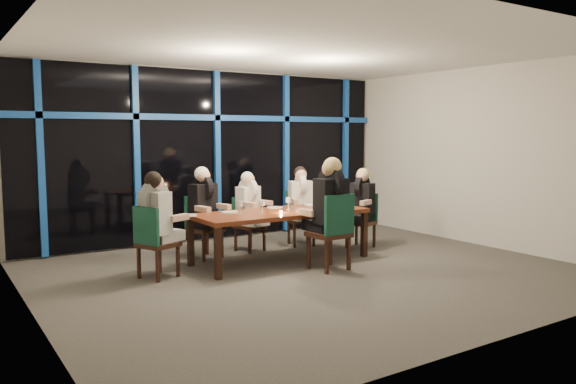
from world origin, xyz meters
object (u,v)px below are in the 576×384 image
chair_end_left (153,239)px  diner_near_mid (329,197)px  chair_far_left (202,223)px  chair_end_right (363,217)px  chair_near_mid (333,228)px  diner_far_right (301,194)px  diner_end_left (157,209)px  water_pitcher (325,203)px  chair_far_mid (247,221)px  wine_bottle (334,198)px  diner_far_mid (250,199)px  diner_end_right (361,196)px  chair_far_right (300,215)px  dining_table (281,216)px  diner_far_left (204,199)px

chair_end_left → diner_near_mid: size_ratio=0.92×
chair_far_left → chair_end_right: bearing=-30.6°
chair_near_mid → chair_far_left: bearing=-59.6°
chair_end_right → diner_far_right: size_ratio=1.01×
diner_end_left → water_pitcher: 2.57m
chair_near_mid → chair_end_right: bearing=-147.1°
chair_far_mid → chair_end_right: 1.94m
wine_bottle → water_pitcher: size_ratio=1.80×
chair_far_left → chair_end_left: size_ratio=0.99×
chair_near_mid → water_pitcher: (0.40, 0.73, 0.25)m
chair_near_mid → diner_far_mid: 1.81m
diner_near_mid → water_pitcher: (0.41, 0.64, -0.17)m
chair_far_mid → diner_end_left: bearing=-167.9°
diner_end_left → diner_end_right: diner_end_left is taller
diner_end_left → wine_bottle: (2.83, -0.10, -0.03)m
chair_far_right → wine_bottle: wine_bottle is taller
dining_table → diner_far_left: 1.19m
chair_near_mid → diner_far_right: (0.64, 1.71, 0.27)m
chair_far_left → chair_far_right: 1.82m
chair_end_left → chair_end_right: (3.64, 0.09, -0.03)m
chair_end_left → diner_near_mid: 2.42m
chair_far_right → diner_far_right: (-0.02, -0.07, 0.36)m
chair_far_right → chair_end_left: (-2.89, -0.86, 0.03)m
chair_end_right → diner_end_right: diner_end_right is taller
chair_end_right → diner_end_left: 3.59m
chair_far_mid → chair_far_right: (1.00, -0.05, 0.02)m
chair_far_left → wine_bottle: 2.09m
chair_far_left → wine_bottle: (1.84, -0.92, 0.35)m
diner_end_right → wine_bottle: bearing=-99.8°
chair_end_left → wine_bottle: 2.93m
dining_table → diner_far_mid: bearing=91.8°
diner_far_left → diner_near_mid: diner_near_mid is taller
chair_end_right → water_pitcher: bearing=-95.6°
chair_end_right → diner_far_left: 2.67m
diner_far_left → diner_end_left: diner_end_left is taller
chair_far_left → diner_far_left: 0.38m
chair_near_mid → wine_bottle: bearing=-131.3°
diner_far_right → diner_far_left: bearing=-162.5°
chair_near_mid → diner_near_mid: size_ratio=1.03×
chair_end_right → diner_end_left: bearing=-110.4°
chair_end_right → diner_near_mid: size_ratio=0.86×
chair_far_mid → chair_near_mid: size_ratio=0.82×
chair_far_left → chair_far_mid: (0.82, 0.06, -0.04)m
chair_far_left → chair_far_mid: size_ratio=1.09×
diner_far_right → water_pitcher: bearing=-86.4°
chair_end_right → water_pitcher: size_ratio=4.81×
chair_end_right → diner_far_right: 1.10m
diner_far_left → diner_far_right: diner_far_left is taller
chair_far_mid → diner_end_right: size_ratio=1.00×
diner_far_right → diner_near_mid: (-0.64, -1.62, 0.15)m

